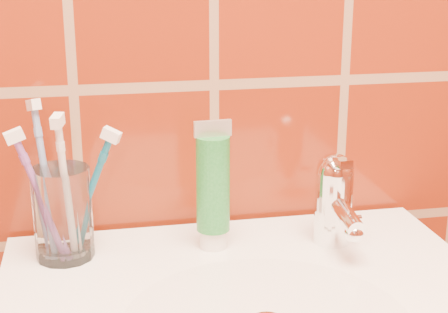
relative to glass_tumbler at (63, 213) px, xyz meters
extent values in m
cylinder|color=white|center=(0.00, 0.00, 0.00)|extent=(0.07, 0.07, 0.12)
cylinder|color=white|center=(0.18, -0.01, -0.05)|extent=(0.04, 0.04, 0.02)
cylinder|color=#1A7128|center=(0.18, -0.01, 0.03)|extent=(0.04, 0.04, 0.12)
cube|color=beige|center=(0.18, -0.01, 0.10)|extent=(0.05, 0.01, 0.02)
cylinder|color=white|center=(0.34, -0.02, -0.01)|extent=(0.05, 0.05, 0.09)
sphere|color=white|center=(0.34, -0.02, 0.04)|extent=(0.05, 0.05, 0.05)
cylinder|color=white|center=(0.34, -0.06, 0.00)|extent=(0.02, 0.09, 0.03)
cube|color=white|center=(0.34, -0.03, 0.06)|extent=(0.02, 0.06, 0.01)
camera|label=1|loc=(0.04, -0.80, 0.31)|focal=55.00mm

